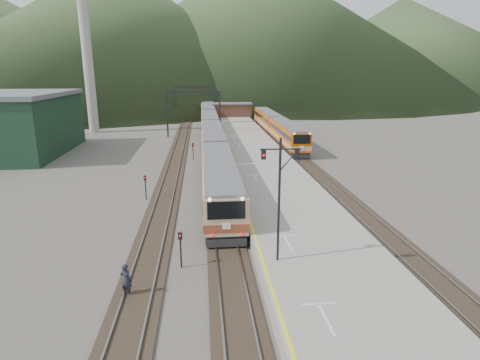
{
  "coord_description": "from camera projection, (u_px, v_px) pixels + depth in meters",
  "views": [
    {
      "loc": [
        -1.42,
        -16.87,
        11.54
      ],
      "look_at": [
        1.86,
        17.65,
        2.0
      ],
      "focal_mm": 30.0,
      "sensor_mm": 36.0,
      "label": 1
    }
  ],
  "objects": [
    {
      "name": "smokestack",
      "position": [
        87.0,
        50.0,
        72.91
      ],
      "size": [
        1.8,
        1.8,
        30.0
      ],
      "primitive_type": "cylinder",
      "color": "#9E998E",
      "rests_on": "ground"
    },
    {
      "name": "short_signal_a",
      "position": [
        181.0,
        245.0,
        23.87
      ],
      "size": [
        0.27,
        0.23,
        2.27
      ],
      "color": "black",
      "rests_on": "ground"
    },
    {
      "name": "warehouse",
      "position": [
        11.0,
        123.0,
        56.0
      ],
      "size": [
        14.5,
        20.5,
        8.6
      ],
      "color": "black",
      "rests_on": "ground"
    },
    {
      "name": "second_train",
      "position": [
        276.0,
        127.0,
        70.18
      ],
      "size": [
        2.72,
        37.06,
        3.32
      ],
      "color": "#D15404",
      "rests_on": "track_second"
    },
    {
      "name": "signal_mast",
      "position": [
        279.0,
        188.0,
        21.91
      ],
      "size": [
        2.2,
        0.26,
        7.07
      ],
      "color": "black",
      "rests_on": "platform"
    },
    {
      "name": "gantry_far",
      "position": [
        195.0,
        96.0,
        94.43
      ],
      "size": [
        9.55,
        0.25,
        8.0
      ],
      "color": "black",
      "rests_on": "ground"
    },
    {
      "name": "main_train",
      "position": [
        211.0,
        130.0,
        65.44
      ],
      "size": [
        3.0,
        82.25,
        3.66
      ],
      "color": "tan",
      "rests_on": "track_main"
    },
    {
      "name": "short_signal_c",
      "position": [
        145.0,
        184.0,
        36.61
      ],
      "size": [
        0.22,
        0.16,
        2.27
      ],
      "color": "black",
      "rests_on": "ground"
    },
    {
      "name": "track_main",
      "position": [
        213.0,
        152.0,
        57.76
      ],
      "size": [
        2.6,
        200.0,
        0.23
      ],
      "color": "black",
      "rests_on": "ground"
    },
    {
      "name": "ground",
      "position": [
        236.0,
        317.0,
        19.38
      ],
      "size": [
        400.0,
        400.0,
        0.0
      ],
      "primitive_type": "plane",
      "color": "#47423D",
      "rests_on": "ground"
    },
    {
      "name": "track_far",
      "position": [
        178.0,
        153.0,
        57.31
      ],
      "size": [
        2.6,
        200.0,
        0.23
      ],
      "color": "black",
      "rests_on": "ground"
    },
    {
      "name": "hill_b",
      "position": [
        254.0,
        24.0,
        232.94
      ],
      "size": [
        220.0,
        220.0,
        75.0
      ],
      "primitive_type": "cone",
      "color": "#3A4F28",
      "rests_on": "ground"
    },
    {
      "name": "track_second",
      "position": [
        291.0,
        151.0,
        58.81
      ],
      "size": [
        2.6,
        200.0,
        0.23
      ],
      "color": "black",
      "rests_on": "ground"
    },
    {
      "name": "hill_a",
      "position": [
        118.0,
        30.0,
        190.16
      ],
      "size": [
        180.0,
        180.0,
        60.0
      ],
      "primitive_type": "cone",
      "color": "#3A4F28",
      "rests_on": "ground"
    },
    {
      "name": "platform",
      "position": [
        253.0,
        151.0,
        56.24
      ],
      "size": [
        8.0,
        100.0,
        1.0
      ],
      "primitive_type": "cube",
      "color": "gray",
      "rests_on": "ground"
    },
    {
      "name": "hill_c",
      "position": [
        400.0,
        45.0,
        224.34
      ],
      "size": [
        160.0,
        160.0,
        50.0
      ],
      "primitive_type": "cone",
      "color": "#3A4F28",
      "rests_on": "ground"
    },
    {
      "name": "worker",
      "position": [
        126.0,
        280.0,
        20.98
      ],
      "size": [
        0.8,
        0.69,
        1.85
      ],
      "primitive_type": "imported",
      "rotation": [
        0.0,
        0.0,
        2.7
      ],
      "color": "#20212E",
      "rests_on": "ground"
    },
    {
      "name": "short_signal_b",
      "position": [
        193.0,
        149.0,
        52.83
      ],
      "size": [
        0.27,
        0.24,
        2.27
      ],
      "color": "black",
      "rests_on": "ground"
    },
    {
      "name": "gantry_near",
      "position": [
        193.0,
        105.0,
        70.44
      ],
      "size": [
        9.55,
        0.25,
        8.0
      ],
      "color": "black",
      "rests_on": "ground"
    },
    {
      "name": "station_shed",
      "position": [
        232.0,
        110.0,
        94.08
      ],
      "size": [
        9.4,
        4.4,
        3.1
      ],
      "color": "#4E3023",
      "rests_on": "platform"
    }
  ]
}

